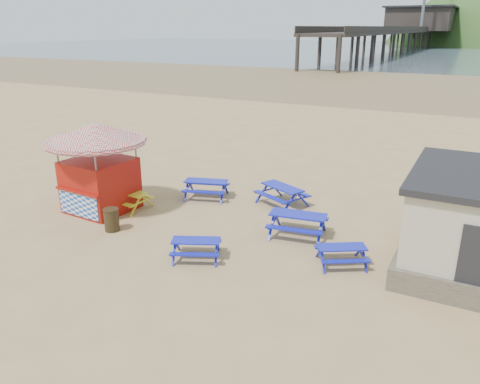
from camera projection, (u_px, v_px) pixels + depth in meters
The scene contains 12 objects.
ground at pixel (215, 226), 18.09m from camera, with size 400.00×400.00×0.00m, color tan.
wet_sand at pixel (419, 83), 64.04m from camera, with size 400.00×400.00×0.00m, color olive.
sea at pixel (467, 50), 160.12m from camera, with size 400.00×400.00×0.00m, color #495B68.
picnic_table_blue_a at pixel (206, 189), 21.06m from camera, with size 2.28×2.04×0.80m.
picnic_table_blue_b at pixel (282, 195), 20.21m from camera, with size 2.46×2.27×0.83m.
picnic_table_blue_c at pixel (298, 225), 17.18m from camera, with size 2.27×1.94×0.86m.
picnic_table_blue_e at pixel (196, 249), 15.51m from camera, with size 1.99×1.83×0.67m.
picnic_table_blue_f at pixel (341, 255), 15.09m from camera, with size 1.96×1.86×0.65m.
picnic_table_yellow at pixel (128, 200), 19.84m from camera, with size 1.88×1.55×0.76m.
ice_cream_kiosk at pixel (98, 156), 19.04m from camera, with size 4.39×4.39×3.69m.
litter_bin at pixel (112, 220), 17.60m from camera, with size 0.60×0.60×0.87m.
pier at pixel (417, 32), 173.05m from camera, with size 24.00×220.00×39.29m.
Camera 1 is at (8.57, -14.27, 7.28)m, focal length 35.00 mm.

